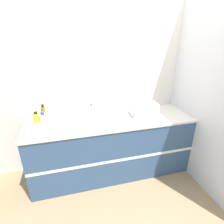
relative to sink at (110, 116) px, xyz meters
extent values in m
plane|color=#937A56|center=(0.00, -0.42, -0.91)|extent=(12.00, 12.00, 0.00)
cube|color=silver|center=(0.00, 0.29, 0.39)|extent=(4.69, 0.06, 2.60)
cube|color=silver|center=(1.17, -0.08, 0.39)|extent=(0.06, 2.67, 2.60)
cube|color=#33517A|center=(0.00, -0.08, -0.48)|extent=(2.29, 0.67, 0.86)
cube|color=white|center=(0.00, -0.41, -0.48)|extent=(2.29, 0.01, 0.04)
cube|color=silver|center=(0.00, -0.08, -0.03)|extent=(2.31, 0.70, 0.03)
cube|color=silver|center=(0.00, -0.01, -0.01)|extent=(0.53, 0.34, 0.02)
cylinder|color=silver|center=(0.00, 0.14, 0.11)|extent=(0.02, 0.02, 0.21)
cylinder|color=silver|center=(0.00, 0.07, 0.22)|extent=(0.02, 0.14, 0.02)
cylinder|color=#4C4C51|center=(-0.49, -0.07, -0.01)|extent=(0.09, 0.09, 0.01)
cylinder|color=white|center=(-0.49, -0.07, 0.13)|extent=(0.12, 0.12, 0.28)
cube|color=white|center=(0.49, -0.05, -0.01)|extent=(0.39, 0.24, 0.01)
cube|color=white|center=(0.49, -0.17, 0.08)|extent=(0.39, 0.01, 0.17)
cube|color=white|center=(0.49, 0.06, 0.08)|extent=(0.39, 0.01, 0.17)
cube|color=white|center=(0.30, -0.05, 0.08)|extent=(0.01, 0.24, 0.17)
cube|color=white|center=(0.68, -0.05, 0.08)|extent=(0.01, 0.24, 0.17)
cylinder|color=#B26B19|center=(-0.91, 0.16, 0.07)|extent=(0.06, 0.06, 0.18)
cylinder|color=black|center=(-0.91, 0.16, 0.18)|extent=(0.03, 0.03, 0.04)
cylinder|color=#2D56B7|center=(-0.90, 0.03, 0.04)|extent=(0.08, 0.08, 0.12)
cylinder|color=silver|center=(-0.90, 0.03, 0.12)|extent=(0.04, 0.04, 0.03)
cylinder|color=silver|center=(-0.89, -0.10, 0.07)|extent=(0.08, 0.08, 0.17)
cylinder|color=#334C9E|center=(-0.89, -0.10, 0.17)|extent=(0.05, 0.05, 0.04)
cylinder|color=yellow|center=(-1.00, 0.08, 0.04)|extent=(0.09, 0.09, 0.12)
cylinder|color=black|center=(-1.00, 0.08, 0.12)|extent=(0.05, 0.05, 0.03)
cylinder|color=silver|center=(-0.24, 0.20, 0.04)|extent=(0.06, 0.06, 0.12)
cylinder|color=black|center=(-0.24, 0.20, 0.11)|extent=(0.02, 0.02, 0.02)
camera|label=1|loc=(-0.55, -2.23, 1.03)|focal=28.00mm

